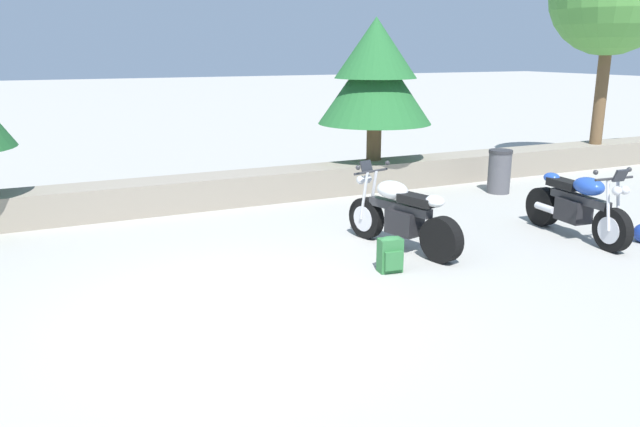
% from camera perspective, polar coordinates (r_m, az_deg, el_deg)
% --- Properties ---
extents(ground_plane, '(120.00, 120.00, 0.00)m').
position_cam_1_polar(ground_plane, '(6.86, -7.75, -9.02)').
color(ground_plane, '#A3A099').
extents(stone_wall, '(36.00, 0.80, 0.55)m').
position_cam_1_polar(stone_wall, '(11.24, -15.25, 1.51)').
color(stone_wall, gray).
rests_on(stone_wall, ground).
extents(motorcycle_white_centre, '(0.86, 2.03, 1.18)m').
position_cam_1_polar(motorcycle_white_centre, '(8.84, 7.42, -0.21)').
color(motorcycle_white_centre, black).
rests_on(motorcycle_white_centre, ground).
extents(motorcycle_blue_far_right, '(0.67, 2.07, 1.18)m').
position_cam_1_polar(motorcycle_blue_far_right, '(10.06, 22.55, 0.60)').
color(motorcycle_blue_far_right, black).
rests_on(motorcycle_blue_far_right, ground).
extents(rider_backpack, '(0.32, 0.29, 0.47)m').
position_cam_1_polar(rider_backpack, '(7.97, 6.47, -3.68)').
color(rider_backpack, '#2D6B38').
rests_on(rider_backpack, ground).
extents(pine_tree_mid_left, '(2.30, 2.30, 2.84)m').
position_cam_1_polar(pine_tree_mid_left, '(12.78, 5.10, 12.68)').
color(pine_tree_mid_left, brown).
rests_on(pine_tree_mid_left, stone_wall).
extents(trash_bin, '(0.46, 0.46, 0.86)m').
position_cam_1_polar(trash_bin, '(12.79, 16.14, 3.74)').
color(trash_bin, '#4C4C51').
rests_on(trash_bin, ground).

